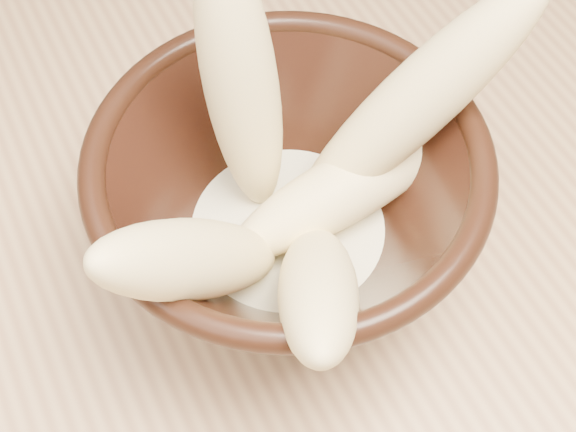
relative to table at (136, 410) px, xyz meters
The scene contains 8 objects.
table is the anchor object (origin of this frame).
bowl 0.20m from the table, ahead, with size 0.23×0.23×0.12m.
milk_puddle 0.17m from the table, ahead, with size 0.13×0.13×0.02m, color beige.
banana_upright 0.25m from the table, 26.95° to the left, with size 0.04×0.04×0.18m, color #F9E093.
banana_left 0.20m from the table, 16.45° to the right, with size 0.04×0.04×0.17m, color #F9E093.
banana_right 0.29m from the table, ahead, with size 0.04×0.04×0.20m, color #F9E093.
banana_across 0.22m from the table, ahead, with size 0.04×0.04×0.16m, color #F9E093.
banana_front 0.21m from the table, 25.57° to the right, with size 0.04×0.04×0.16m, color #F9E093.
Camera 1 is at (0.01, -0.22, 1.21)m, focal length 50.00 mm.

